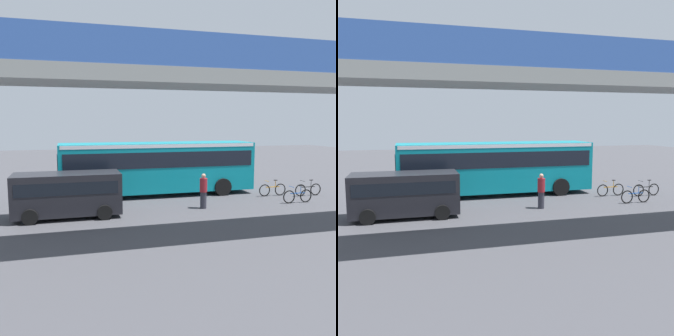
% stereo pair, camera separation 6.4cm
% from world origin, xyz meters
% --- Properties ---
extents(ground, '(80.00, 80.00, 0.00)m').
position_xyz_m(ground, '(0.00, 0.00, 0.00)').
color(ground, '#424247').
extents(city_bus, '(11.54, 2.85, 3.15)m').
position_xyz_m(city_bus, '(0.60, 0.44, 1.88)').
color(city_bus, '#0C8493').
rests_on(city_bus, ground).
extents(parked_van, '(4.80, 2.17, 2.05)m').
position_xyz_m(parked_van, '(5.90, 4.46, 1.18)').
color(parked_van, black).
rests_on(parked_van, ground).
extents(bicycle_black, '(1.77, 0.44, 0.96)m').
position_xyz_m(bicycle_black, '(-7.97, 3.17, 0.37)').
color(bicycle_black, black).
rests_on(bicycle_black, ground).
extents(bicycle_blue, '(1.77, 0.44, 0.96)m').
position_xyz_m(bicycle_blue, '(-6.18, 4.71, 0.37)').
color(bicycle_blue, black).
rests_on(bicycle_blue, ground).
extents(bicycle_orange, '(1.77, 0.44, 0.96)m').
position_xyz_m(bicycle_orange, '(-5.90, 2.63, 0.37)').
color(bicycle_orange, black).
rests_on(bicycle_orange, ground).
extents(pedestrian, '(0.38, 0.38, 1.79)m').
position_xyz_m(pedestrian, '(-0.77, 4.54, 0.89)').
color(pedestrian, '#2D2D38').
rests_on(pedestrian, ground).
extents(traffic_sign, '(0.08, 0.60, 2.80)m').
position_xyz_m(traffic_sign, '(5.11, -3.62, 1.89)').
color(traffic_sign, slate).
rests_on(traffic_sign, ground).
extents(lane_dash_leftmost, '(2.00, 0.20, 0.01)m').
position_xyz_m(lane_dash_leftmost, '(-6.00, -2.57, 0.00)').
color(lane_dash_leftmost, silver).
rests_on(lane_dash_leftmost, ground).
extents(lane_dash_left, '(2.00, 0.20, 0.01)m').
position_xyz_m(lane_dash_left, '(-2.00, -2.57, 0.00)').
color(lane_dash_left, silver).
rests_on(lane_dash_left, ground).
extents(lane_dash_centre, '(2.00, 0.20, 0.01)m').
position_xyz_m(lane_dash_centre, '(2.00, -2.57, 0.00)').
color(lane_dash_centre, silver).
rests_on(lane_dash_centre, ground).
extents(lane_dash_right, '(2.00, 0.20, 0.01)m').
position_xyz_m(lane_dash_right, '(6.00, -2.57, 0.00)').
color(lane_dash_right, silver).
rests_on(lane_dash_right, ground).
extents(pedestrian_overpass, '(29.94, 2.60, 7.20)m').
position_xyz_m(pedestrian_overpass, '(0.00, 9.22, 5.41)').
color(pedestrian_overpass, gray).
rests_on(pedestrian_overpass, ground).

